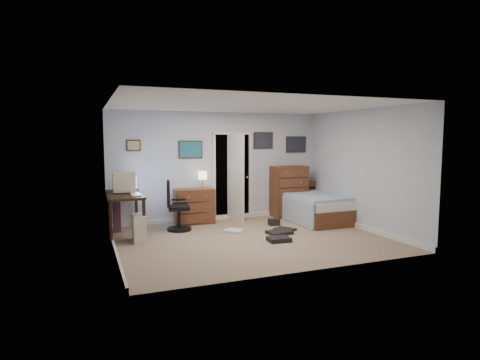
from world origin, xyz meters
The scene contains 15 objects.
floor centered at (0.00, 0.00, -0.01)m, with size 5.00×4.00×0.02m, color gray.
computer_desk centered at (-2.30, 1.15, 0.64)m, with size 0.70×1.46×0.83m.
crt_monitor centered at (-2.18, 1.30, 1.04)m, with size 0.44×0.41×0.40m.
keyboard centered at (-2.02, 0.80, 0.85)m, with size 0.17×0.45×0.03m, color beige.
pc_tower centered at (-2.00, 0.60, 0.25)m, with size 0.24×0.47×0.50m.
office_chair centered at (-1.17, 1.22, 0.40)m, with size 0.58×0.58×1.04m.
media_stack centered at (-2.32, 1.54, 0.37)m, with size 0.15×0.15×0.73m, color maroon.
low_dresser centered at (-0.64, 1.77, 0.39)m, with size 0.88×0.44×0.78m, color brown.
table_lamp centered at (-0.44, 1.77, 1.06)m, with size 0.21×0.21×0.38m.
doorway centered at (0.35, 2.27, 1.00)m, with size 0.96×1.12×2.05m.
tall_dresser centered at (1.74, 1.75, 0.61)m, with size 0.84×0.49×1.23m, color brown.
headboard_bookcase centered at (2.09, 1.86, 0.44)m, with size 0.92×0.26×0.83m.
bed centered at (1.98, 1.14, 0.32)m, with size 1.13×2.08×0.68m.
wall_posters centered at (0.57, 1.98, 1.75)m, with size 4.38×0.04×0.60m.
floor_clutter centered at (0.56, 0.25, 0.04)m, with size 1.52×1.55×0.14m.
Camera 1 is at (-2.92, -6.84, 1.89)m, focal length 30.00 mm.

